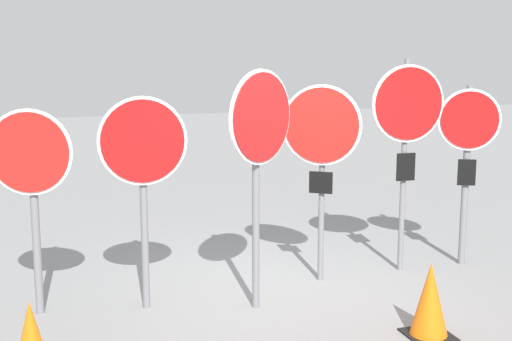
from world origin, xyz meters
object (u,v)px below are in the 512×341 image
Objects in this scene: stop_sign_4 at (407,120)px; stop_sign_2 at (260,136)px; traffic_cone_1 at (31,340)px; stop_sign_3 at (322,140)px; stop_sign_5 at (468,143)px; stop_sign_0 at (31,171)px; stop_sign_1 at (143,158)px; traffic_cone_0 at (430,300)px.

stop_sign_2 is at bearing -159.94° from stop_sign_4.
stop_sign_2 is 2.80m from traffic_cone_1.
stop_sign_5 is at bearing 35.24° from stop_sign_3.
traffic_cone_1 is (-0.06, -1.39, -1.14)m from stop_sign_0.
stop_sign_1 is 3.07× the size of traffic_cone_0.
stop_sign_3 is 2.18m from traffic_cone_0.
stop_sign_4 reaches higher than stop_sign_0.
stop_sign_3 is 1.90m from stop_sign_5.
traffic_cone_0 is 3.49m from traffic_cone_1.
stop_sign_3 is (3.06, 0.12, 0.17)m from stop_sign_0.
traffic_cone_0 is 1.10× the size of traffic_cone_1.
stop_sign_4 is 0.87m from stop_sign_5.
stop_sign_4 reaches higher than stop_sign_5.
stop_sign_5 is at bearing -21.23° from stop_sign_2.
stop_sign_1 is 3.91m from stop_sign_5.
traffic_cone_0 is (-0.70, -1.78, -1.45)m from stop_sign_4.
stop_sign_2 is (1.10, -0.32, 0.21)m from stop_sign_1.
traffic_cone_1 is (-2.21, -0.91, -1.45)m from stop_sign_2.
stop_sign_4 is at bearing -154.75° from stop_sign_5.
stop_sign_3 is at bearing 25.95° from traffic_cone_1.
stop_sign_3 reaches higher than traffic_cone_0.
stop_sign_1 is 3.03m from traffic_cone_0.
traffic_cone_0 is (0.37, -1.74, -1.27)m from stop_sign_3.
stop_sign_3 reaches higher than stop_sign_0.
stop_sign_0 is 0.94× the size of stop_sign_5.
stop_sign_5 reaches higher than stop_sign_1.
stop_sign_2 reaches higher than traffic_cone_0.
stop_sign_0 is at bearing 173.88° from stop_sign_1.
traffic_cone_1 is (-5.00, -1.57, -1.18)m from stop_sign_5.
traffic_cone_1 is (-3.11, -1.51, -1.30)m from stop_sign_3.
stop_sign_5 reaches higher than traffic_cone_0.
stop_sign_2 is at bearing 138.21° from traffic_cone_0.
stop_sign_2 is at bearing 5.16° from stop_sign_0.
traffic_cone_1 is at bearing -120.39° from stop_sign_3.
traffic_cone_0 is at bearing -105.45° from stop_sign_5.
stop_sign_4 is (3.07, 0.33, 0.24)m from stop_sign_1.
stop_sign_3 is (2.00, 0.28, 0.06)m from stop_sign_1.
stop_sign_2 is 1.09m from stop_sign_3.
stop_sign_0 is 2.92× the size of traffic_cone_0.
traffic_cone_0 reaches higher than traffic_cone_1.
stop_sign_0 is 0.85× the size of stop_sign_2.
stop_sign_0 is at bearing -144.02° from stop_sign_3.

